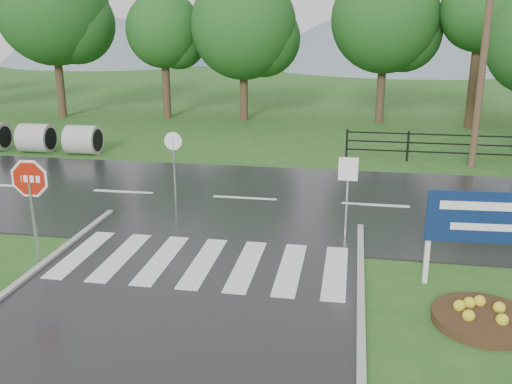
# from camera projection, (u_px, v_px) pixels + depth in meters

# --- Properties ---
(main_road) EXTENTS (90.00, 8.00, 0.04)m
(main_road) POSITION_uv_depth(u_px,v_px,m) (245.00, 199.00, 17.77)
(main_road) COLOR black
(main_road) RESTS_ON ground
(crosswalk) EXTENTS (6.50, 2.80, 0.02)m
(crosswalk) POSITION_uv_depth(u_px,v_px,m) (203.00, 262.00, 13.04)
(crosswalk) COLOR silver
(crosswalk) RESTS_ON ground
(fence_west) EXTENTS (9.58, 0.08, 1.20)m
(fence_west) POSITION_uv_depth(u_px,v_px,m) (471.00, 145.00, 21.95)
(fence_west) COLOR black
(fence_west) RESTS_ON ground
(hills) EXTENTS (102.00, 48.00, 48.00)m
(hills) POSITION_uv_depth(u_px,v_px,m) (352.00, 188.00, 73.57)
(hills) COLOR slate
(hills) RESTS_ON ground
(treeline) EXTENTS (83.20, 5.20, 10.00)m
(treeline) POSITION_uv_depth(u_px,v_px,m) (312.00, 123.00, 30.80)
(treeline) COLOR #164817
(treeline) RESTS_ON ground
(stop_sign) EXTENTS (1.17, 0.07, 2.63)m
(stop_sign) POSITION_uv_depth(u_px,v_px,m) (30.00, 188.00, 12.56)
(stop_sign) COLOR #939399
(stop_sign) RESTS_ON ground
(estate_billboard) EXTENTS (2.38, 0.18, 2.09)m
(estate_billboard) POSITION_uv_depth(u_px,v_px,m) (486.00, 222.00, 11.59)
(estate_billboard) COLOR silver
(estate_billboard) RESTS_ON ground
(flower_bed) EXTENTS (1.85, 1.85, 0.37)m
(flower_bed) POSITION_uv_depth(u_px,v_px,m) (483.00, 317.00, 10.50)
(flower_bed) COLOR #332111
(flower_bed) RESTS_ON ground
(reg_sign_small) EXTENTS (0.48, 0.06, 2.16)m
(reg_sign_small) POSITION_uv_depth(u_px,v_px,m) (348.00, 182.00, 14.10)
(reg_sign_small) COLOR #939399
(reg_sign_small) RESTS_ON ground
(reg_sign_round) EXTENTS (0.53, 0.07, 2.27)m
(reg_sign_round) POSITION_uv_depth(u_px,v_px,m) (174.00, 160.00, 16.67)
(reg_sign_round) COLOR #939399
(reg_sign_round) RESTS_ON ground
(utility_pole_east) EXTENTS (1.39, 0.43, 7.93)m
(utility_pole_east) POSITION_uv_depth(u_px,v_px,m) (483.00, 58.00, 20.52)
(utility_pole_east) COLOR #473523
(utility_pole_east) RESTS_ON ground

